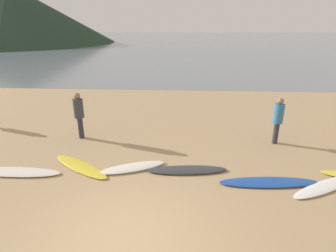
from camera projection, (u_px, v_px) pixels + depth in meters
ground_plane at (161, 105)px, 14.85m from camera, size 120.00×120.00×0.20m
ocean_water at (178, 40)px, 64.31m from camera, size 140.00×100.00×0.01m
headland_hill at (12, 14)px, 53.84m from camera, size 38.79×38.79×10.84m
surfboard_2 at (15, 172)px, 7.97m from camera, size 2.69×0.58×0.08m
surfboard_3 at (80, 166)px, 8.29m from camera, size 2.21×1.75×0.08m
surfboard_4 at (133, 167)px, 8.22m from camera, size 2.03×1.25×0.09m
surfboard_5 at (187, 170)px, 8.08m from camera, size 2.38×0.73×0.09m
surfboard_6 at (268, 182)px, 7.47m from camera, size 2.71×0.73×0.08m
surfboard_7 at (325, 187)px, 7.29m from camera, size 2.26×1.55×0.06m
person_1 at (278, 117)px, 9.62m from camera, size 0.34×0.34×1.68m
person_2 at (79, 112)px, 10.07m from camera, size 0.35×0.35×1.74m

